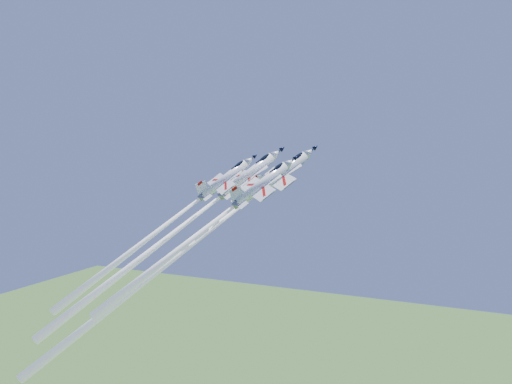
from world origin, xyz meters
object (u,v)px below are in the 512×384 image
at_px(jet_lead, 184,250).
at_px(jet_right, 204,229).
at_px(jet_left, 172,234).
at_px(jet_slot, 164,226).

height_order(jet_lead, jet_right, jet_lead).
height_order(jet_left, jet_right, jet_left).
bearing_deg(jet_right, jet_left, -173.01).
height_order(jet_lead, jet_slot, jet_lead).
height_order(jet_right, jet_slot, jet_slot).
relative_size(jet_left, jet_slot, 1.30).
distance_m(jet_lead, jet_slot, 6.23).
distance_m(jet_lead, jet_right, 9.98).
bearing_deg(jet_lead, jet_left, -175.35).
xyz_separation_m(jet_left, jet_slot, (2.62, -6.63, 2.72)).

